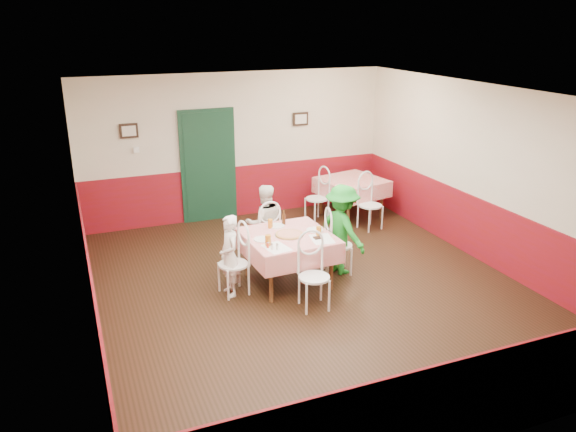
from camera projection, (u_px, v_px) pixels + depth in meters
name	position (u px, v px, depth m)	size (l,w,h in m)	color
floor	(310.00, 288.00, 8.21)	(7.00, 7.00, 0.00)	black
ceiling	(313.00, 94.00, 7.27)	(7.00, 7.00, 0.00)	white
back_wall	(237.00, 146.00, 10.80)	(6.00, 0.10, 2.80)	beige
front_wall	(484.00, 314.00, 4.68)	(6.00, 0.10, 2.80)	beige
left_wall	(82.00, 225.00, 6.68)	(0.10, 7.00, 2.80)	beige
right_wall	(486.00, 175.00, 8.80)	(0.10, 7.00, 2.80)	beige
wainscot_back	(239.00, 191.00, 11.09)	(6.00, 0.03, 1.00)	maroon
wainscot_front	(471.00, 403.00, 4.99)	(6.00, 0.03, 1.00)	maroon
wainscot_left	(92.00, 293.00, 6.99)	(0.03, 7.00, 1.00)	maroon
wainscot_right	(479.00, 229.00, 9.09)	(0.03, 7.00, 1.00)	maroon
door	(208.00, 167.00, 10.66)	(0.96, 0.06, 2.10)	black
picture_left	(129.00, 131.00, 9.90)	(0.32, 0.03, 0.26)	black
picture_right	(300.00, 119.00, 11.06)	(0.32, 0.03, 0.26)	black
thermostat	(136.00, 150.00, 10.05)	(0.10, 0.03, 0.10)	white
main_table	(288.00, 259.00, 8.27)	(1.22, 1.22, 0.77)	red
second_table	(351.00, 198.00, 11.07)	(1.12, 1.12, 0.77)	red
chair_left	(233.00, 264.00, 7.91)	(0.42, 0.42, 0.90)	white
chair_right	(339.00, 245.00, 8.58)	(0.42, 0.42, 0.90)	white
chair_far	(266.00, 235.00, 8.97)	(0.42, 0.42, 0.90)	white
chair_near	(314.00, 277.00, 7.52)	(0.42, 0.42, 0.90)	white
chair_second_a	(317.00, 199.00, 10.78)	(0.42, 0.42, 0.90)	white
chair_second_b	(371.00, 206.00, 10.39)	(0.42, 0.42, 0.90)	white
pizza	(289.00, 234.00, 8.12)	(0.40, 0.40, 0.03)	#B74723
plate_left	(263.00, 239.00, 7.96)	(0.25, 0.25, 0.01)	white
plate_right	(315.00, 230.00, 8.30)	(0.25, 0.25, 0.01)	white
plate_far	(276.00, 226.00, 8.47)	(0.25, 0.25, 0.01)	white
glass_a	(268.00, 240.00, 7.73)	(0.08, 0.08, 0.15)	#BF7219
glass_b	(319.00, 231.00, 8.10)	(0.07, 0.07, 0.14)	#BF7219
glass_c	(270.00, 224.00, 8.39)	(0.07, 0.07, 0.14)	#BF7219
beer_bottle	(284.00, 218.00, 8.52)	(0.06, 0.06, 0.21)	#381C0A
shaker_a	(272.00, 246.00, 7.61)	(0.04, 0.04, 0.09)	silver
shaker_b	(277.00, 247.00, 7.60)	(0.04, 0.04, 0.09)	silver
shaker_c	(268.00, 245.00, 7.66)	(0.04, 0.04, 0.09)	#B23319
menu_left	(276.00, 248.00, 7.68)	(0.30, 0.40, 0.00)	white
menu_right	(322.00, 239.00, 7.99)	(0.30, 0.40, 0.00)	white
wallet	(318.00, 238.00, 8.00)	(0.11, 0.09, 0.02)	black
diner_left	(230.00, 256.00, 7.85)	(0.43, 0.28, 1.18)	gray
diner_far	(265.00, 223.00, 8.95)	(0.62, 0.48, 1.27)	gray
diner_right	(342.00, 230.00, 8.51)	(0.90, 0.52, 1.40)	gray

